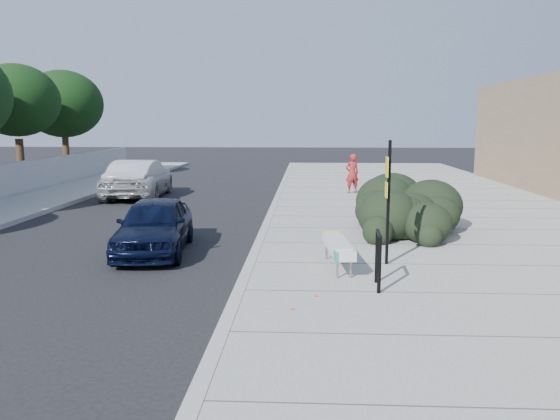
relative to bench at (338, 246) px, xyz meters
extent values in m
plane|color=black|center=(-1.87, 0.37, -0.62)|extent=(120.00, 120.00, 0.00)
cube|color=gray|center=(3.73, 5.37, -0.55)|extent=(11.20, 50.00, 0.15)
cube|color=#9E9E99|center=(-1.87, 5.37, -0.54)|extent=(0.22, 50.00, 0.17)
cube|color=#9E9E99|center=(-9.87, 5.37, -0.54)|extent=(0.22, 50.00, 0.17)
cylinder|color=#332114|center=(-14.37, 14.37, 0.58)|extent=(0.36, 0.36, 2.40)
ellipsoid|color=black|center=(-14.37, 14.37, 3.58)|extent=(4.00, 4.00, 3.40)
cylinder|color=#332114|center=(-14.37, 19.37, 0.58)|extent=(0.36, 0.36, 2.40)
ellipsoid|color=black|center=(-14.37, 19.37, 3.58)|extent=(4.40, 4.40, 3.74)
cylinder|color=gray|center=(-0.05, -0.76, -0.28)|extent=(0.05, 0.05, 0.38)
cylinder|color=gray|center=(0.21, -0.73, -0.28)|extent=(0.05, 0.05, 0.38)
cylinder|color=gray|center=(-0.21, 0.73, -0.28)|extent=(0.05, 0.05, 0.38)
cylinder|color=gray|center=(0.05, 0.76, -0.28)|extent=(0.05, 0.05, 0.38)
cylinder|color=gray|center=(-0.13, -0.01, -0.13)|extent=(0.20, 1.50, 0.03)
cylinder|color=gray|center=(0.13, 0.01, -0.13)|extent=(0.20, 1.50, 0.03)
cube|color=#B2B2B2|center=(0.00, 0.00, 0.01)|extent=(0.61, 2.00, 0.21)
cube|color=yellow|center=(-0.08, 0.77, 0.12)|extent=(0.44, 0.44, 0.02)
cube|color=teal|center=(-0.09, -0.91, 0.01)|extent=(0.07, 0.23, 0.19)
cylinder|color=black|center=(0.64, -1.68, 0.03)|extent=(0.07, 0.07, 1.01)
cylinder|color=black|center=(0.67, -1.03, 0.03)|extent=(0.07, 0.07, 1.01)
cylinder|color=black|center=(0.66, -1.35, 0.54)|extent=(0.10, 0.65, 0.07)
cube|color=black|center=(1.07, 0.37, 0.85)|extent=(0.06, 0.06, 2.64)
cube|color=yellow|center=(1.01, 0.37, 1.61)|extent=(0.02, 0.31, 0.43)
cube|color=yellow|center=(1.01, 0.37, 1.13)|extent=(0.02, 0.28, 0.33)
ellipsoid|color=black|center=(2.13, 4.30, 0.36)|extent=(2.46, 4.55, 1.66)
imported|color=black|center=(-4.37, 1.81, 0.05)|extent=(1.97, 4.09, 1.35)
imported|color=silver|center=(-7.87, 11.97, 0.17)|extent=(1.85, 4.89, 1.60)
imported|color=#9EA0A3|center=(-7.87, 11.74, 0.06)|extent=(2.62, 5.10, 1.38)
imported|color=maroon|center=(1.28, 12.42, 0.37)|extent=(0.72, 0.59, 1.69)
camera|label=1|loc=(-0.65, -11.11, 2.52)|focal=35.00mm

